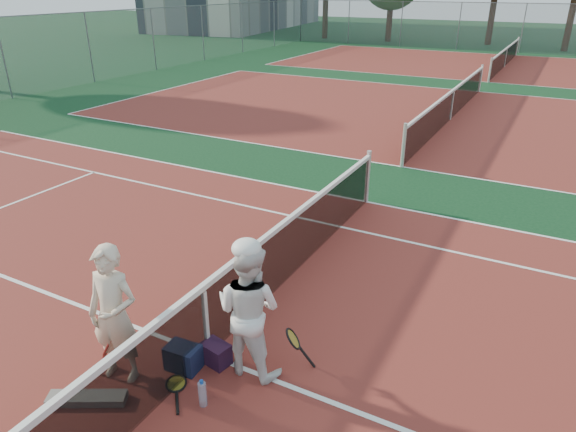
{
  "coord_description": "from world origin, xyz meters",
  "views": [
    {
      "loc": [
        3.22,
        -3.94,
        4.14
      ],
      "look_at": [
        0.0,
        2.05,
        1.05
      ],
      "focal_mm": 32.0,
      "sensor_mm": 36.0,
      "label": 1
    }
  ],
  "objects_px": {
    "racket_red": "(111,356)",
    "racket_black_held": "(293,349)",
    "water_bottle": "(203,394)",
    "player_a": "(114,315)",
    "sports_bag_navy": "(183,357)",
    "net_main": "(206,321)",
    "racket_spare": "(176,383)",
    "sports_bag_purple": "(216,354)",
    "player_b": "(249,310)"
  },
  "relations": [
    {
      "from": "net_main",
      "to": "water_bottle",
      "type": "bearing_deg",
      "value": -57.67
    },
    {
      "from": "player_a",
      "to": "water_bottle",
      "type": "relative_size",
      "value": 5.56
    },
    {
      "from": "net_main",
      "to": "sports_bag_purple",
      "type": "relative_size",
      "value": 32.72
    },
    {
      "from": "racket_spare",
      "to": "sports_bag_purple",
      "type": "distance_m",
      "value": 0.56
    },
    {
      "from": "player_b",
      "to": "sports_bag_navy",
      "type": "height_order",
      "value": "player_b"
    },
    {
      "from": "racket_red",
      "to": "racket_black_held",
      "type": "distance_m",
      "value": 2.08
    },
    {
      "from": "racket_spare",
      "to": "sports_bag_purple",
      "type": "height_order",
      "value": "sports_bag_purple"
    },
    {
      "from": "player_a",
      "to": "sports_bag_purple",
      "type": "bearing_deg",
      "value": 28.04
    },
    {
      "from": "net_main",
      "to": "sports_bag_navy",
      "type": "distance_m",
      "value": 0.49
    },
    {
      "from": "sports_bag_purple",
      "to": "water_bottle",
      "type": "height_order",
      "value": "water_bottle"
    },
    {
      "from": "sports_bag_navy",
      "to": "water_bottle",
      "type": "height_order",
      "value": "sports_bag_navy"
    },
    {
      "from": "net_main",
      "to": "player_a",
      "type": "xyz_separation_m",
      "value": [
        -0.67,
        -0.74,
        0.32
      ]
    },
    {
      "from": "player_a",
      "to": "sports_bag_navy",
      "type": "xyz_separation_m",
      "value": [
        0.55,
        0.42,
        -0.68
      ]
    },
    {
      "from": "player_b",
      "to": "water_bottle",
      "type": "bearing_deg",
      "value": 79.39
    },
    {
      "from": "racket_spare",
      "to": "sports_bag_navy",
      "type": "bearing_deg",
      "value": -21.99
    },
    {
      "from": "player_b",
      "to": "racket_red",
      "type": "distance_m",
      "value": 1.67
    },
    {
      "from": "net_main",
      "to": "racket_spare",
      "type": "height_order",
      "value": "net_main"
    },
    {
      "from": "water_bottle",
      "to": "player_b",
      "type": "bearing_deg",
      "value": 79.58
    },
    {
      "from": "player_b",
      "to": "water_bottle",
      "type": "distance_m",
      "value": 1.01
    },
    {
      "from": "net_main",
      "to": "racket_black_held",
      "type": "relative_size",
      "value": 21.11
    },
    {
      "from": "sports_bag_purple",
      "to": "racket_spare",
      "type": "bearing_deg",
      "value": -110.07
    },
    {
      "from": "net_main",
      "to": "racket_red",
      "type": "distance_m",
      "value": 1.12
    },
    {
      "from": "net_main",
      "to": "racket_red",
      "type": "xyz_separation_m",
      "value": [
        -0.76,
        -0.79,
        -0.23
      ]
    },
    {
      "from": "racket_black_held",
      "to": "racket_spare",
      "type": "relative_size",
      "value": 0.87
    },
    {
      "from": "net_main",
      "to": "racket_red",
      "type": "relative_size",
      "value": 19.96
    },
    {
      "from": "racket_red",
      "to": "water_bottle",
      "type": "xyz_separation_m",
      "value": [
        1.19,
        0.11,
        -0.13
      ]
    },
    {
      "from": "net_main",
      "to": "racket_black_held",
      "type": "distance_m",
      "value": 1.08
    },
    {
      "from": "net_main",
      "to": "player_a",
      "type": "height_order",
      "value": "player_a"
    },
    {
      "from": "racket_spare",
      "to": "water_bottle",
      "type": "xyz_separation_m",
      "value": [
        0.46,
        -0.1,
        0.14
      ]
    },
    {
      "from": "racket_red",
      "to": "racket_spare",
      "type": "height_order",
      "value": "racket_red"
    },
    {
      "from": "racket_red",
      "to": "racket_spare",
      "type": "xyz_separation_m",
      "value": [
        0.74,
        0.21,
        -0.26
      ]
    },
    {
      "from": "racket_red",
      "to": "net_main",
      "type": "bearing_deg",
      "value": 22.94
    },
    {
      "from": "racket_red",
      "to": "racket_black_held",
      "type": "bearing_deg",
      "value": 8.94
    },
    {
      "from": "player_b",
      "to": "racket_spare",
      "type": "distance_m",
      "value": 1.19
    },
    {
      "from": "sports_bag_navy",
      "to": "racket_spare",
      "type": "bearing_deg",
      "value": -70.41
    },
    {
      "from": "racket_spare",
      "to": "player_a",
      "type": "bearing_deg",
      "value": 62.2
    },
    {
      "from": "player_a",
      "to": "racket_spare",
      "type": "xyz_separation_m",
      "value": [
        0.64,
        0.16,
        -0.82
      ]
    },
    {
      "from": "player_a",
      "to": "racket_spare",
      "type": "distance_m",
      "value": 1.05
    },
    {
      "from": "racket_red",
      "to": "racket_black_held",
      "type": "xyz_separation_m",
      "value": [
        1.76,
        1.11,
        -0.01
      ]
    },
    {
      "from": "player_b",
      "to": "racket_spare",
      "type": "bearing_deg",
      "value": 46.9
    },
    {
      "from": "racket_red",
      "to": "racket_spare",
      "type": "distance_m",
      "value": 0.81
    },
    {
      "from": "water_bottle",
      "to": "racket_black_held",
      "type": "bearing_deg",
      "value": 60.34
    },
    {
      "from": "sports_bag_navy",
      "to": "racket_red",
      "type": "bearing_deg",
      "value": -143.49
    },
    {
      "from": "player_a",
      "to": "water_bottle",
      "type": "distance_m",
      "value": 1.3
    },
    {
      "from": "player_b",
      "to": "sports_bag_purple",
      "type": "distance_m",
      "value": 0.8
    },
    {
      "from": "net_main",
      "to": "water_bottle",
      "type": "height_order",
      "value": "net_main"
    },
    {
      "from": "racket_red",
      "to": "water_bottle",
      "type": "relative_size",
      "value": 1.83
    },
    {
      "from": "racket_black_held",
      "to": "water_bottle",
      "type": "distance_m",
      "value": 1.15
    },
    {
      "from": "player_a",
      "to": "sports_bag_navy",
      "type": "relative_size",
      "value": 4.25
    },
    {
      "from": "net_main",
      "to": "sports_bag_navy",
      "type": "height_order",
      "value": "net_main"
    }
  ]
}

